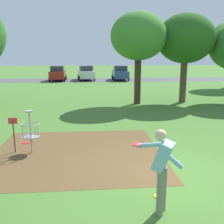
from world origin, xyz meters
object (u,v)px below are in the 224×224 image
parked_car_leftmost (58,73)px  tree_mid_left (138,37)px  frisbee_mid_grass (159,196)px  parked_car_center_right (120,73)px  frisbee_near_basket (107,125)px  disc_golf_basket (28,130)px  parked_car_center_left (86,73)px  tree_near_right (186,39)px  frisbee_by_tee (26,143)px  player_throwing (162,166)px

parked_car_leftmost → tree_mid_left: bearing=-66.9°
frisbee_mid_grass → parked_car_center_right: (2.33, 28.06, 0.91)m
frisbee_near_basket → parked_car_center_right: bearing=82.0°
tree_mid_left → parked_car_center_right: (0.79, 16.73, -3.30)m
disc_golf_basket → frisbee_near_basket: (2.72, 3.23, -0.74)m
disc_golf_basket → frisbee_near_basket: 4.28m
frisbee_near_basket → parked_car_center_left: bearing=93.3°
frisbee_mid_grass → parked_car_leftmost: bearing=101.2°
tree_near_right → frisbee_mid_grass: bearing=-111.9°
frisbee_near_basket → tree_mid_left: (2.29, 5.14, 4.21)m
frisbee_near_basket → parked_car_center_left: 22.31m
disc_golf_basket → frisbee_mid_grass: bearing=-40.6°
tree_mid_left → parked_car_center_left: size_ratio=1.31×
frisbee_by_tee → tree_mid_left: bearing=54.1°
tree_near_right → frisbee_near_basket: bearing=-134.9°
frisbee_mid_grass → parked_car_center_left: parked_car_center_left is taller
parked_car_center_left → parked_car_center_right: (4.38, -0.38, 0.00)m
frisbee_mid_grass → tree_near_right: bearing=68.1°
player_throwing → tree_near_right: bearing=68.5°
disc_golf_basket → tree_near_right: bearing=46.8°
disc_golf_basket → parked_car_leftmost: (-2.10, 25.06, 0.17)m
parked_car_center_left → frisbee_mid_grass: bearing=-85.9°
frisbee_by_tee → parked_car_leftmost: size_ratio=0.06×
disc_golf_basket → frisbee_mid_grass: size_ratio=6.03×
player_throwing → parked_car_leftmost: (-5.42, 28.58, -0.06)m
frisbee_near_basket → frisbee_mid_grass: bearing=-83.1°
tree_mid_left → parked_car_leftmost: bearing=113.1°
parked_car_center_right → frisbee_mid_grass: bearing=-94.8°
frisbee_by_tee → parked_car_leftmost: parked_car_leftmost is taller
frisbee_near_basket → parked_car_leftmost: parked_car_leftmost is taller
frisbee_near_basket → tree_mid_left: tree_mid_left is taller
tree_mid_left → parked_car_center_left: bearing=101.8°
frisbee_mid_grass → tree_mid_left: 12.19m
player_throwing → frisbee_mid_grass: 1.13m
tree_near_right → parked_car_center_left: (-6.72, 16.81, -3.20)m
frisbee_by_tee → parked_car_leftmost: 24.18m
disc_golf_basket → player_throwing: player_throwing is taller
frisbee_by_tee → tree_near_right: bearing=42.3°
tree_mid_left → parked_car_center_right: tree_mid_left is taller
disc_golf_basket → tree_near_right: (8.14, 8.67, 3.37)m
frisbee_near_basket → frisbee_by_tee: bearing=-143.5°
parked_car_center_left → parked_car_center_right: same height
player_throwing → frisbee_near_basket: bearing=95.2°
player_throwing → frisbee_near_basket: size_ratio=8.25×
parked_car_center_left → frisbee_by_tee: bearing=-94.1°
disc_golf_basket → frisbee_mid_grass: 4.62m
parked_car_center_left → parked_car_center_right: 4.40m
frisbee_mid_grass → player_throwing: bearing=-103.9°
player_throwing → parked_car_center_left: (-1.91, 29.00, -0.06)m
frisbee_by_tee → tree_mid_left: size_ratio=0.04×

